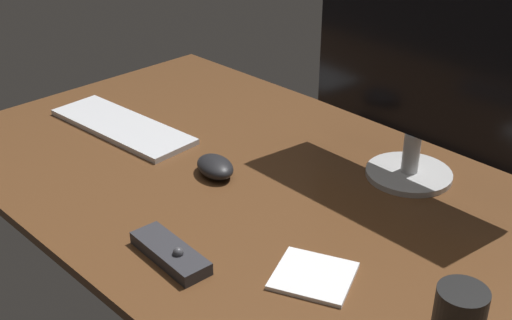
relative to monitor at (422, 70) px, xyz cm
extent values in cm
cube|color=brown|center=(-21.91, -24.08, -24.32)|extent=(140.00, 84.00, 2.00)
cylinder|color=#B8B8B8|center=(0.00, 0.00, -22.70)|extent=(17.75, 17.75, 1.24)
cylinder|color=#B8B8B8|center=(0.00, 0.00, -17.80)|extent=(3.50, 3.50, 8.55)
cube|color=black|center=(0.00, 0.00, 2.89)|extent=(49.89, 3.94, 32.83)
cube|color=silver|center=(-61.17, -28.97, -22.67)|extent=(40.15, 15.59, 1.31)
ellipsoid|color=black|center=(-28.72, -28.05, -21.41)|extent=(11.45, 9.06, 3.83)
cube|color=#2D2D33|center=(-12.22, -52.81, -22.18)|extent=(16.95, 6.72, 2.29)
sphere|color=#3F3F44|center=(-9.70, -52.98, -20.71)|extent=(1.83, 1.83, 1.83)
cylinder|color=black|center=(31.39, -34.80, -19.31)|extent=(7.46, 7.46, 8.02)
cube|color=white|center=(8.23, -39.51, -22.95)|extent=(16.07, 15.60, 0.74)
camera|label=1|loc=(62.61, -106.36, 43.75)|focal=46.30mm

